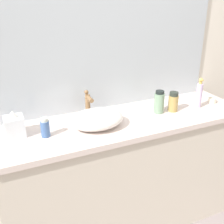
{
  "coord_description": "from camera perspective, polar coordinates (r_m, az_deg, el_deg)",
  "views": [
    {
      "loc": [
        -0.67,
        -1.06,
        1.71
      ],
      "look_at": [
        -0.0,
        0.41,
        0.99
      ],
      "focal_mm": 44.91,
      "sensor_mm": 36.0,
      "label": 1
    }
  ],
  "objects": [
    {
      "name": "perfume_bottle",
      "position": [
        1.96,
        9.57,
        1.99
      ],
      "size": [
        0.07,
        0.07,
        0.16
      ],
      "color": "gray",
      "rests_on": "vanity_counter"
    },
    {
      "name": "vanity_counter",
      "position": [
        2.1,
        2.48,
        -12.73
      ],
      "size": [
        1.73,
        0.51,
        0.91
      ],
      "color": "beige",
      "rests_on": "ground"
    },
    {
      "name": "faucet",
      "position": [
        1.86,
        -4.88,
        1.83
      ],
      "size": [
        0.03,
        0.12,
        0.19
      ],
      "color": "olive",
      "rests_on": "vanity_counter"
    },
    {
      "name": "wall_mirror_panel",
      "position": [
        1.93,
        -0.5,
        17.89
      ],
      "size": [
        1.6,
        0.01,
        1.19
      ],
      "primitive_type": "cube",
      "color": "#B2BCC6",
      "rests_on": "vanity_counter"
    },
    {
      "name": "lotion_bottle",
      "position": [
        1.67,
        -13.47,
        -3.12
      ],
      "size": [
        0.05,
        0.05,
        0.12
      ],
      "color": "#4366A1",
      "rests_on": "vanity_counter"
    },
    {
      "name": "sink_basin",
      "position": [
        1.74,
        -3.13,
        -1.42
      ],
      "size": [
        0.34,
        0.26,
        0.11
      ],
      "primitive_type": "ellipsoid",
      "color": "white",
      "rests_on": "vanity_counter"
    },
    {
      "name": "spray_can",
      "position": [
        2.01,
        12.36,
        2.02
      ],
      "size": [
        0.07,
        0.07,
        0.14
      ],
      "color": "tan",
      "rests_on": "vanity_counter"
    },
    {
      "name": "soap_dispenser",
      "position": [
        2.11,
        17.3,
        3.42
      ],
      "size": [
        0.04,
        0.04,
        0.22
      ],
      "color": "silver",
      "rests_on": "vanity_counter"
    },
    {
      "name": "bathroom_wall_rear",
      "position": [
        1.96,
        -3.76,
        11.83
      ],
      "size": [
        6.0,
        0.06,
        2.6
      ],
      "primitive_type": "cube",
      "color": "silver",
      "rests_on": "ground"
    },
    {
      "name": "candle_jar",
      "position": [
        2.26,
        19.7,
        2.25
      ],
      "size": [
        0.06,
        0.06,
        0.04
      ],
      "primitive_type": "cylinder",
      "color": "beige",
      "rests_on": "vanity_counter"
    },
    {
      "name": "tissue_box",
      "position": [
        1.73,
        -19.28,
        -2.57
      ],
      "size": [
        0.11,
        0.11,
        0.16
      ],
      "color": "silver",
      "rests_on": "vanity_counter"
    }
  ]
}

